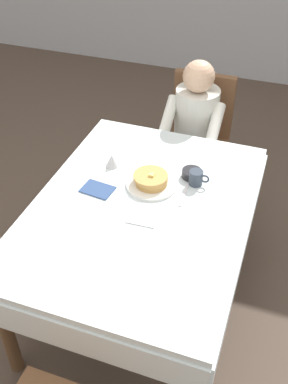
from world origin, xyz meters
name	(u,v)px	position (x,y,z in m)	size (l,w,h in m)	color
ground_plane	(141,295)	(0.00, 0.00, 0.00)	(14.00, 14.00, 0.00)	brown
dining_table_main	(141,218)	(0.00, 0.00, 0.65)	(1.12, 1.52, 0.74)	silver
chair_diner	(198,130)	(0.03, 1.17, 0.53)	(0.44, 0.45, 0.93)	brown
diner_person	(194,124)	(0.03, 1.01, 0.67)	(0.40, 0.43, 1.12)	silver
plate_breakfast	(152,184)	(0.00, 0.18, 0.75)	(0.28, 0.28, 0.02)	white
breakfast_stack	(151,179)	(0.00, 0.18, 0.78)	(0.19, 0.19, 0.06)	tan
cup_coffee	(196,178)	(0.23, 0.27, 0.78)	(0.11, 0.08, 0.08)	#333D4C
bowl_butter	(192,174)	(0.19, 0.33, 0.76)	(0.11, 0.11, 0.04)	black
syrup_pitcher	(112,161)	(-0.27, 0.28, 0.78)	(0.08, 0.08, 0.07)	silver
fork_left_of_plate	(118,180)	(-0.19, 0.16, 0.74)	(0.18, 0.01, 0.01)	silver
knife_right_of_plate	(184,195)	(0.19, 0.16, 0.74)	(0.20, 0.01, 0.01)	silver
spoon_near_edge	(140,224)	(0.04, -0.14, 0.74)	(0.15, 0.01, 0.01)	silver
napkin_folded	(98,189)	(-0.26, 0.04, 0.74)	(0.17, 0.12, 0.01)	#334C7F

